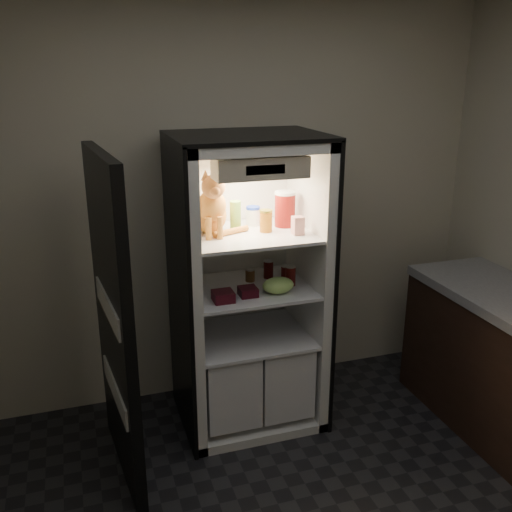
{
  "coord_description": "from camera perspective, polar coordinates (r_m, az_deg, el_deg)",
  "views": [
    {
      "loc": [
        -0.98,
        -1.83,
        2.25
      ],
      "look_at": [
        0.04,
        1.32,
        1.14
      ],
      "focal_mm": 40.0,
      "sensor_mm": 36.0,
      "label": 1
    }
  ],
  "objects": [
    {
      "name": "berry_box_left",
      "position": [
        3.33,
        -3.3,
        -4.04
      ],
      "size": [
        0.12,
        0.12,
        0.06
      ],
      "primitive_type": "cube",
      "color": "#440B12",
      "rests_on": "refrigerator"
    },
    {
      "name": "soda_can_c",
      "position": [
        3.56,
        3.45,
        -1.99
      ],
      "size": [
        0.07,
        0.07,
        0.12
      ],
      "color": "black",
      "rests_on": "refrigerator"
    },
    {
      "name": "berry_box_right",
      "position": [
        3.4,
        -0.81,
        -3.58
      ],
      "size": [
        0.11,
        0.11,
        0.05
      ],
      "primitive_type": "cube",
      "color": "#440B12",
      "rests_on": "refrigerator"
    },
    {
      "name": "salsa_jar",
      "position": [
        3.44,
        1.0,
        3.53
      ],
      "size": [
        0.08,
        0.08,
        0.14
      ],
      "color": "maroon",
      "rests_on": "refrigerator"
    },
    {
      "name": "tabby_cat",
      "position": [
        3.38,
        -4.55,
        4.71
      ],
      "size": [
        0.34,
        0.39,
        0.41
      ],
      "rotation": [
        0.0,
        0.0,
        -0.07
      ],
      "color": "#B35C17",
      "rests_on": "refrigerator"
    },
    {
      "name": "mayo_tub",
      "position": [
        3.58,
        -0.3,
        4.04
      ],
      "size": [
        0.09,
        0.09,
        0.12
      ],
      "color": "white",
      "rests_on": "refrigerator"
    },
    {
      "name": "soda_can_a",
      "position": [
        3.68,
        1.25,
        -1.34
      ],
      "size": [
        0.06,
        0.06,
        0.12
      ],
      "color": "black",
      "rests_on": "refrigerator"
    },
    {
      "name": "pepper_jar",
      "position": [
        3.56,
        2.91,
        4.73
      ],
      "size": [
        0.13,
        0.13,
        0.22
      ],
      "color": "maroon",
      "rests_on": "refrigerator"
    },
    {
      "name": "parmesan_shaker",
      "position": [
        3.48,
        -2.07,
        4.07
      ],
      "size": [
        0.07,
        0.07,
        0.18
      ],
      "color": "#227F2E",
      "rests_on": "refrigerator"
    },
    {
      "name": "grape_bag",
      "position": [
        3.44,
        2.23,
        -2.95
      ],
      "size": [
        0.2,
        0.14,
        0.1
      ],
      "primitive_type": "ellipsoid",
      "color": "#8ECB5F",
      "rests_on": "refrigerator"
    },
    {
      "name": "refrigerator",
      "position": [
        3.66,
        -0.95,
        -4.89
      ],
      "size": [
        0.9,
        0.72,
        1.88
      ],
      "color": "white",
      "rests_on": "floor"
    },
    {
      "name": "condiment_jar",
      "position": [
        3.63,
        -0.59,
        -1.89
      ],
      "size": [
        0.06,
        0.06,
        0.08
      ],
      "color": "brown",
      "rests_on": "refrigerator"
    },
    {
      "name": "cream_carton",
      "position": [
        3.39,
        4.21,
        3.05
      ],
      "size": [
        0.06,
        0.06,
        0.11
      ],
      "primitive_type": "cube",
      "color": "white",
      "rests_on": "refrigerator"
    },
    {
      "name": "room_shell",
      "position": [
        2.17,
        9.77,
        1.48
      ],
      "size": [
        3.6,
        3.6,
        3.6
      ],
      "color": "white",
      "rests_on": "floor"
    },
    {
      "name": "soda_can_b",
      "position": [
        3.58,
        3.03,
        -1.88
      ],
      "size": [
        0.06,
        0.06,
        0.12
      ],
      "color": "black",
      "rests_on": "refrigerator"
    },
    {
      "name": "fridge_door",
      "position": [
        3.19,
        -13.98,
        -6.74
      ],
      "size": [
        0.15,
        0.87,
        1.85
      ],
      "rotation": [
        0.0,
        0.0,
        0.1
      ],
      "color": "black",
      "rests_on": "floor"
    }
  ]
}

